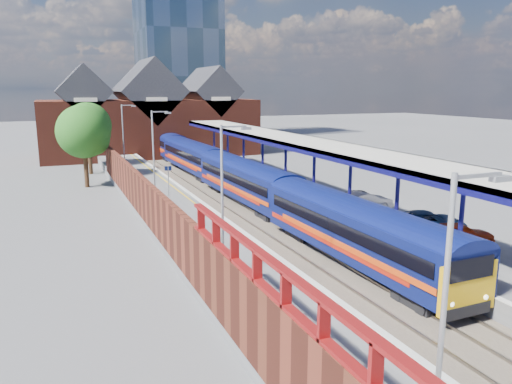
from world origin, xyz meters
TOP-DOWN VIEW (x-y plane):
  - ground at (0.00, 30.00)m, footprint 240.00×240.00m
  - ballast_bed at (0.00, 20.00)m, footprint 6.00×76.00m
  - rails at (0.00, 20.00)m, footprint 4.51×76.00m
  - left_platform at (-5.50, 20.00)m, footprint 5.00×76.00m
  - right_platform at (6.00, 20.00)m, footprint 6.00×76.00m
  - coping_left at (-3.15, 20.00)m, footprint 0.30×76.00m
  - coping_right at (3.15, 20.00)m, footprint 0.30×76.00m
  - yellow_line at (-3.75, 20.00)m, footprint 0.14×76.00m
  - train at (1.49, 31.64)m, footprint 3.17×65.96m
  - canopy at (5.48, 21.95)m, footprint 4.50×52.00m
  - lamp_post_a at (-6.36, -8.00)m, footprint 1.48×0.18m
  - lamp_post_b at (-6.36, 6.00)m, footprint 1.48×0.18m
  - lamp_post_c at (-6.36, 22.00)m, footprint 1.48×0.18m
  - lamp_post_d at (-6.36, 38.00)m, footprint 1.48×0.18m
  - platform_sign at (-5.00, 24.00)m, footprint 0.55×0.08m
  - brick_wall at (-8.10, 13.54)m, footprint 0.35×50.00m
  - station_building at (0.00, 58.00)m, footprint 30.00×12.12m
  - glass_tower at (10.00, 80.00)m, footprint 14.20×14.20m
  - tree_near at (-10.35, 35.91)m, footprint 5.20×5.20m
  - tree_far at (-9.35, 43.91)m, footprint 5.20×5.20m
  - parked_car_red at (6.99, 5.08)m, footprint 4.17×2.55m
  - parked_car_silver at (6.58, 13.64)m, footprint 4.41×1.75m
  - parked_car_dark at (7.51, 15.16)m, footprint 4.17×2.09m
  - parked_car_blue at (7.31, 7.88)m, footprint 5.05×3.50m

SIDE VIEW (x-z plane):
  - ground at x=0.00m, z-range 0.00..0.00m
  - ballast_bed at x=0.00m, z-range 0.00..0.06m
  - rails at x=0.00m, z-range 0.05..0.19m
  - left_platform at x=-5.50m, z-range 0.00..1.00m
  - right_platform at x=6.00m, z-range 0.00..1.00m
  - yellow_line at x=-3.75m, z-range 1.00..1.01m
  - coping_left at x=-3.15m, z-range 1.00..1.05m
  - coping_right at x=3.15m, z-range 1.00..1.05m
  - parked_car_dark at x=7.51m, z-range 1.00..2.16m
  - parked_car_blue at x=7.31m, z-range 1.00..2.28m
  - parked_car_red at x=6.99m, z-range 1.00..2.33m
  - parked_car_silver at x=6.58m, z-range 1.00..2.43m
  - train at x=1.49m, z-range 0.40..3.85m
  - brick_wall at x=-8.10m, z-range 0.52..4.38m
  - platform_sign at x=-5.00m, z-range 1.44..3.94m
  - lamp_post_a at x=-6.36m, z-range 1.49..8.49m
  - lamp_post_b at x=-6.36m, z-range 1.49..8.49m
  - lamp_post_c at x=-6.36m, z-range 1.49..8.49m
  - lamp_post_d at x=-6.36m, z-range 1.49..8.49m
  - canopy at x=5.48m, z-range 3.01..7.49m
  - tree_near at x=-10.35m, z-range 1.30..9.40m
  - tree_far at x=-9.35m, z-range 1.30..9.40m
  - station_building at x=0.00m, z-range -1.44..12.34m
  - glass_tower at x=10.00m, z-range 0.05..40.35m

